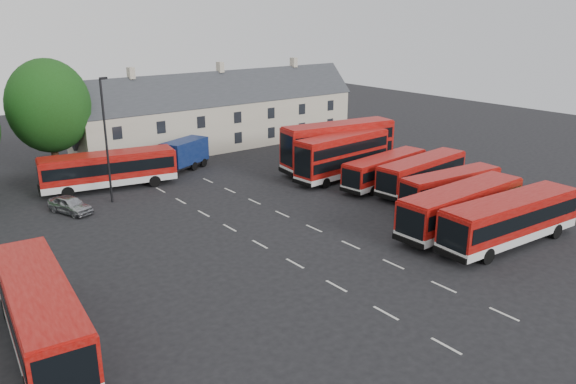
# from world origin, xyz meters

# --- Properties ---
(ground) EXTENTS (140.00, 140.00, 0.00)m
(ground) POSITION_xyz_m (0.00, 0.00, 0.00)
(ground) COLOR black
(ground) RESTS_ON ground
(lane_markings) EXTENTS (5.15, 33.80, 0.01)m
(lane_markings) POSITION_xyz_m (2.50, 2.00, 0.01)
(lane_markings) COLOR beige
(lane_markings) RESTS_ON ground
(terrace_houses) EXTENTS (35.70, 7.13, 10.06)m
(terrace_houses) POSITION_xyz_m (14.00, 30.00, 3.86)
(terrace_houses) COLOR beige
(terrace_houses) RESTS_ON ground
(bus_row_a) EXTENTS (12.26, 3.54, 3.42)m
(bus_row_a) POSITION_xyz_m (13.84, -8.66, 2.06)
(bus_row_a) COLOR silver
(bus_row_a) RESTS_ON ground
(bus_row_b) EXTENTS (11.97, 3.04, 3.37)m
(bus_row_b) POSITION_xyz_m (13.37, -4.98, 2.02)
(bus_row_b) COLOR silver
(bus_row_b) RESTS_ON ground
(bus_row_c) EXTENTS (10.05, 3.15, 2.80)m
(bus_row_c) POSITION_xyz_m (17.86, -0.67, 1.68)
(bus_row_c) COLOR silver
(bus_row_c) RESTS_ON ground
(bus_row_d) EXTENTS (10.95, 3.58, 3.04)m
(bus_row_d) POSITION_xyz_m (18.97, 3.34, 1.83)
(bus_row_d) COLOR silver
(bus_row_d) RESTS_ON ground
(bus_row_e) EXTENTS (10.38, 3.61, 2.87)m
(bus_row_e) POSITION_xyz_m (17.36, 6.40, 1.73)
(bus_row_e) COLOR silver
(bus_row_e) RESTS_ON ground
(bus_dd_south) EXTENTS (10.92, 3.30, 4.41)m
(bus_dd_south) POSITION_xyz_m (15.83, 10.59, 2.51)
(bus_dd_south) COLOR silver
(bus_dd_south) RESTS_ON ground
(bus_dd_north) EXTENTS (12.40, 4.48, 4.97)m
(bus_dd_north) POSITION_xyz_m (17.44, 12.99, 2.83)
(bus_dd_north) COLOR silver
(bus_dd_north) RESTS_ON ground
(bus_west) EXTENTS (3.94, 12.37, 3.44)m
(bus_west) POSITION_xyz_m (-15.59, -1.96, 2.07)
(bus_west) COLOR silver
(bus_west) RESTS_ON ground
(bus_north) EXTENTS (12.29, 4.94, 3.39)m
(bus_north) POSITION_xyz_m (-3.48, 21.23, 2.04)
(bus_north) COLOR silver
(bus_north) RESTS_ON ground
(box_truck) EXTENTS (7.37, 4.83, 3.10)m
(box_truck) POSITION_xyz_m (4.49, 22.70, 1.74)
(box_truck) COLOR black
(box_truck) RESTS_ON ground
(silver_car) EXTENTS (3.05, 4.47, 1.41)m
(silver_car) POSITION_xyz_m (-8.49, 16.74, 0.71)
(silver_car) COLOR #A6A8AD
(silver_car) RESTS_ON ground
(lamppost) EXTENTS (0.74, 0.41, 10.61)m
(lamppost) POSITION_xyz_m (-4.77, 17.41, 5.66)
(lamppost) COLOR black
(lamppost) RESTS_ON ground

